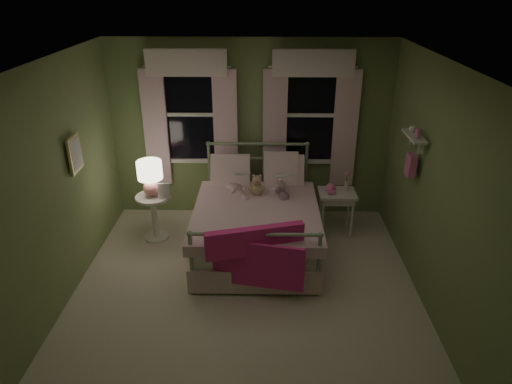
{
  "coord_description": "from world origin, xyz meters",
  "views": [
    {
      "loc": [
        0.2,
        -4.22,
        3.33
      ],
      "look_at": [
        0.11,
        0.68,
        1.0
      ],
      "focal_mm": 32.0,
      "sensor_mm": 36.0,
      "label": 1
    }
  ],
  "objects_px": {
    "child_right": "(278,174)",
    "table_lamp": "(150,175)",
    "nightstand_left": "(154,211)",
    "nightstand_right": "(337,199)",
    "child_left": "(236,171)",
    "teddy_bear": "(257,186)",
    "bed": "(257,224)"
  },
  "relations": [
    {
      "from": "child_left",
      "to": "child_right",
      "type": "distance_m",
      "value": 0.56
    },
    {
      "from": "nightstand_left",
      "to": "nightstand_right",
      "type": "relative_size",
      "value": 1.02
    },
    {
      "from": "nightstand_right",
      "to": "child_right",
      "type": "bearing_deg",
      "value": 178.69
    },
    {
      "from": "child_right",
      "to": "table_lamp",
      "type": "relative_size",
      "value": 1.37
    },
    {
      "from": "child_left",
      "to": "child_right",
      "type": "relative_size",
      "value": 1.1
    },
    {
      "from": "child_left",
      "to": "teddy_bear",
      "type": "relative_size",
      "value": 2.43
    },
    {
      "from": "child_left",
      "to": "table_lamp",
      "type": "xyz_separation_m",
      "value": [
        -1.13,
        -0.19,
        0.01
      ]
    },
    {
      "from": "child_left",
      "to": "child_right",
      "type": "bearing_deg",
      "value": 155.68
    },
    {
      "from": "child_right",
      "to": "nightstand_right",
      "type": "height_order",
      "value": "child_right"
    },
    {
      "from": "bed",
      "to": "child_left",
      "type": "xyz_separation_m",
      "value": [
        -0.29,
        0.43,
        0.57
      ]
    },
    {
      "from": "child_right",
      "to": "nightstand_left",
      "type": "xyz_separation_m",
      "value": [
        -1.69,
        -0.19,
        -0.49
      ]
    },
    {
      "from": "bed",
      "to": "child_right",
      "type": "xyz_separation_m",
      "value": [
        0.27,
        0.43,
        0.53
      ]
    },
    {
      "from": "child_left",
      "to": "nightstand_right",
      "type": "bearing_deg",
      "value": 154.9
    },
    {
      "from": "child_left",
      "to": "nightstand_right",
      "type": "height_order",
      "value": "child_left"
    },
    {
      "from": "nightstand_left",
      "to": "table_lamp",
      "type": "relative_size",
      "value": 1.32
    },
    {
      "from": "child_left",
      "to": "table_lamp",
      "type": "relative_size",
      "value": 1.52
    },
    {
      "from": "bed",
      "to": "child_left",
      "type": "distance_m",
      "value": 0.77
    },
    {
      "from": "nightstand_right",
      "to": "nightstand_left",
      "type": "bearing_deg",
      "value": -176.21
    },
    {
      "from": "child_left",
      "to": "child_right",
      "type": "height_order",
      "value": "child_left"
    },
    {
      "from": "child_right",
      "to": "table_lamp",
      "type": "distance_m",
      "value": 1.7
    },
    {
      "from": "child_left",
      "to": "nightstand_right",
      "type": "relative_size",
      "value": 1.16
    },
    {
      "from": "child_right",
      "to": "nightstand_right",
      "type": "bearing_deg",
      "value": 164.33
    },
    {
      "from": "child_left",
      "to": "table_lamp",
      "type": "distance_m",
      "value": 1.14
    },
    {
      "from": "child_left",
      "to": "teddy_bear",
      "type": "distance_m",
      "value": 0.36
    },
    {
      "from": "child_left",
      "to": "nightstand_left",
      "type": "relative_size",
      "value": 1.15
    },
    {
      "from": "table_lamp",
      "to": "nightstand_right",
      "type": "relative_size",
      "value": 0.77
    },
    {
      "from": "nightstand_left",
      "to": "table_lamp",
      "type": "bearing_deg",
      "value": 0.0
    },
    {
      "from": "child_right",
      "to": "teddy_bear",
      "type": "distance_m",
      "value": 0.34
    },
    {
      "from": "child_right",
      "to": "teddy_bear",
      "type": "height_order",
      "value": "child_right"
    },
    {
      "from": "teddy_bear",
      "to": "nightstand_left",
      "type": "relative_size",
      "value": 0.47
    },
    {
      "from": "nightstand_left",
      "to": "table_lamp",
      "type": "distance_m",
      "value": 0.54
    },
    {
      "from": "teddy_bear",
      "to": "child_left",
      "type": "bearing_deg",
      "value": 150.5
    }
  ]
}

